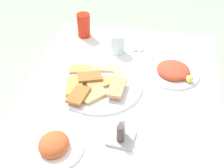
# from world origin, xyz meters

# --- Properties ---
(dining_table) EXTENTS (1.06, 0.80, 0.75)m
(dining_table) POSITION_xyz_m (0.00, 0.00, 0.66)
(dining_table) COLOR white
(dining_table) RESTS_ON ground_plane
(pide_platter) EXTENTS (0.35, 0.35, 0.04)m
(pide_platter) POSITION_xyz_m (-0.01, -0.09, 0.76)
(pide_platter) COLOR white
(pide_platter) RESTS_ON dining_table
(salad_plate_greens) EXTENTS (0.19, 0.19, 0.06)m
(salad_plate_greens) POSITION_xyz_m (0.34, -0.16, 0.77)
(salad_plate_greens) COLOR white
(salad_plate_greens) RESTS_ON dining_table
(salad_plate_rice) EXTENTS (0.23, 0.23, 0.05)m
(salad_plate_rice) POSITION_xyz_m (-0.16, 0.21, 0.76)
(salad_plate_rice) COLOR white
(salad_plate_rice) RESTS_ON dining_table
(soda_can) EXTENTS (0.08, 0.08, 0.12)m
(soda_can) POSITION_xyz_m (-0.41, -0.26, 0.81)
(soda_can) COLOR red
(soda_can) RESTS_ON dining_table
(drinking_glass) EXTENTS (0.07, 0.07, 0.10)m
(drinking_glass) POSITION_xyz_m (-0.29, -0.06, 0.79)
(drinking_glass) COLOR silver
(drinking_glass) RESTS_ON dining_table
(paper_napkin) EXTENTS (0.14, 0.14, 0.00)m
(paper_napkin) POSITION_xyz_m (-0.41, 0.03, 0.75)
(paper_napkin) COLOR white
(paper_napkin) RESTS_ON dining_table
(fork) EXTENTS (0.20, 0.03, 0.00)m
(fork) POSITION_xyz_m (-0.41, 0.01, 0.75)
(fork) COLOR silver
(fork) RESTS_ON paper_napkin
(spoon) EXTENTS (0.20, 0.02, 0.00)m
(spoon) POSITION_xyz_m (-0.41, 0.05, 0.75)
(spoon) COLOR silver
(spoon) RESTS_ON paper_napkin
(condiment_caddy) EXTENTS (0.10, 0.10, 0.08)m
(condiment_caddy) POSITION_xyz_m (0.26, 0.05, 0.77)
(condiment_caddy) COLOR #B2B2B7
(condiment_caddy) RESTS_ON dining_table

